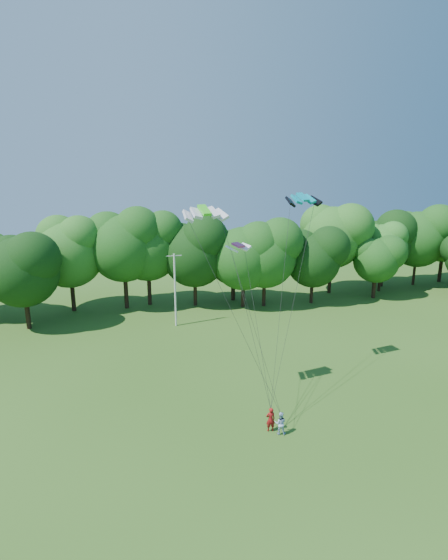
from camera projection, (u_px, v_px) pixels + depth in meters
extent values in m
plane|color=#2D5417|center=(300.00, 514.00, 22.94)|extent=(160.00, 160.00, 0.00)
cylinder|color=beige|center=(175.00, 290.00, 49.12)|extent=(0.21, 0.21, 8.40)
cube|color=beige|center=(174.00, 256.00, 48.12)|extent=(1.68, 0.13, 0.08)
imported|color=maroon|center=(271.00, 419.00, 29.96)|extent=(0.68, 0.47, 1.77)
imported|color=#A2BBE1|center=(280.00, 423.00, 29.65)|extent=(0.97, 0.88, 1.62)
cube|color=#058898|center=(303.00, 197.00, 35.06)|extent=(2.99, 1.59, 0.67)
cube|color=#3BD520|center=(204.00, 210.00, 30.44)|extent=(3.21, 1.75, 0.71)
cube|color=#CF397C|center=(238.00, 245.00, 32.30)|extent=(2.09, 1.57, 0.30)
cylinder|color=black|center=(233.00, 287.00, 59.44)|extent=(0.41, 0.41, 3.67)
ellipsoid|color=black|center=(233.00, 252.00, 58.23)|extent=(7.34, 7.34, 8.01)
cylinder|color=#382516|center=(380.00, 279.00, 63.74)|extent=(0.47, 0.47, 3.76)
ellipsoid|color=#26611D|center=(383.00, 245.00, 62.50)|extent=(7.52, 7.52, 8.21)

